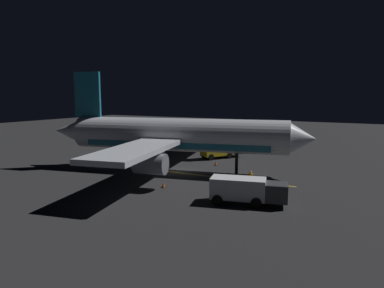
{
  "coord_description": "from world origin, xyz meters",
  "views": [
    {
      "loc": [
        35.12,
        21.1,
        9.19
      ],
      "look_at": [
        0.0,
        2.0,
        3.5
      ],
      "focal_mm": 31.99,
      "sensor_mm": 36.0,
      "label": 1
    }
  ],
  "objects_px": {
    "airliner": "(173,136)",
    "ground_crew_worker": "(250,179)",
    "traffic_cone_near_right": "(163,185)",
    "catering_truck": "(220,150)",
    "traffic_cone_near_left": "(216,163)",
    "baggage_truck": "(246,190)"
  },
  "relations": [
    {
      "from": "airliner",
      "to": "traffic_cone_near_left",
      "type": "xyz_separation_m",
      "value": [
        -5.66,
        3.18,
        -4.09
      ]
    },
    {
      "from": "baggage_truck",
      "to": "ground_crew_worker",
      "type": "xyz_separation_m",
      "value": [
        -5.06,
        -1.31,
        -0.3
      ]
    },
    {
      "from": "airliner",
      "to": "ground_crew_worker",
      "type": "bearing_deg",
      "value": 74.95
    },
    {
      "from": "baggage_truck",
      "to": "traffic_cone_near_right",
      "type": "xyz_separation_m",
      "value": [
        -0.99,
        -9.03,
        -0.93
      ]
    },
    {
      "from": "baggage_truck",
      "to": "traffic_cone_near_right",
      "type": "relative_size",
      "value": 12.23
    },
    {
      "from": "airliner",
      "to": "traffic_cone_near_left",
      "type": "distance_m",
      "value": 7.67
    },
    {
      "from": "baggage_truck",
      "to": "traffic_cone_near_left",
      "type": "xyz_separation_m",
      "value": [
        -13.64,
        -9.01,
        -0.93
      ]
    },
    {
      "from": "baggage_truck",
      "to": "traffic_cone_near_right",
      "type": "height_order",
      "value": "baggage_truck"
    },
    {
      "from": "ground_crew_worker",
      "to": "traffic_cone_near_left",
      "type": "relative_size",
      "value": 3.16
    },
    {
      "from": "airliner",
      "to": "traffic_cone_near_right",
      "type": "bearing_deg",
      "value": 24.34
    },
    {
      "from": "catering_truck",
      "to": "baggage_truck",
      "type": "bearing_deg",
      "value": 29.58
    },
    {
      "from": "baggage_truck",
      "to": "catering_truck",
      "type": "height_order",
      "value": "catering_truck"
    },
    {
      "from": "baggage_truck",
      "to": "traffic_cone_near_right",
      "type": "bearing_deg",
      "value": -96.27
    },
    {
      "from": "catering_truck",
      "to": "airliner",
      "type": "bearing_deg",
      "value": -7.81
    },
    {
      "from": "traffic_cone_near_right",
      "to": "catering_truck",
      "type": "bearing_deg",
      "value": -174.65
    },
    {
      "from": "catering_truck",
      "to": "traffic_cone_near_left",
      "type": "height_order",
      "value": "catering_truck"
    },
    {
      "from": "traffic_cone_near_left",
      "to": "airliner",
      "type": "bearing_deg",
      "value": -29.37
    },
    {
      "from": "baggage_truck",
      "to": "airliner",
      "type": "bearing_deg",
      "value": -123.23
    },
    {
      "from": "baggage_truck",
      "to": "traffic_cone_near_left",
      "type": "bearing_deg",
      "value": -146.56
    },
    {
      "from": "traffic_cone_near_left",
      "to": "traffic_cone_near_right",
      "type": "distance_m",
      "value": 12.65
    },
    {
      "from": "catering_truck",
      "to": "traffic_cone_near_left",
      "type": "relative_size",
      "value": 11.62
    },
    {
      "from": "airliner",
      "to": "traffic_cone_near_right",
      "type": "height_order",
      "value": "airliner"
    }
  ]
}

